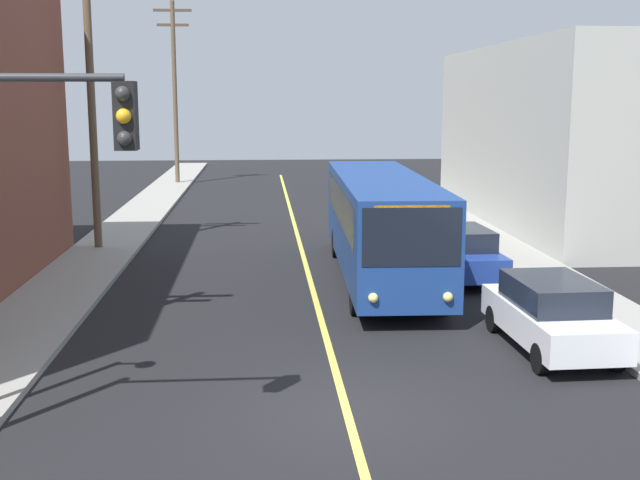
% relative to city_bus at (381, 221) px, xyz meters
% --- Properties ---
extents(ground_plane, '(120.00, 120.00, 0.00)m').
position_rel_city_bus_xyz_m(ground_plane, '(-2.20, -10.62, -1.82)').
color(ground_plane, black).
extents(sidewalk_left, '(2.50, 90.00, 0.15)m').
position_rel_city_bus_xyz_m(sidewalk_left, '(-9.45, -0.62, -1.74)').
color(sidewalk_left, gray).
rests_on(sidewalk_left, ground).
extents(sidewalk_right, '(2.50, 90.00, 0.15)m').
position_rel_city_bus_xyz_m(sidewalk_right, '(5.05, -0.62, -1.74)').
color(sidewalk_right, gray).
rests_on(sidewalk_right, ground).
extents(lane_stripe_center, '(0.16, 60.00, 0.01)m').
position_rel_city_bus_xyz_m(lane_stripe_center, '(-2.20, 4.38, -1.81)').
color(lane_stripe_center, '#D8CC4C').
rests_on(lane_stripe_center, ground).
extents(building_right_warehouse, '(12.00, 18.24, 7.82)m').
position_rel_city_bus_xyz_m(building_right_warehouse, '(12.29, 10.22, 2.09)').
color(building_right_warehouse, '#B2B2A8').
rests_on(building_right_warehouse, ground).
extents(city_bus, '(2.90, 12.21, 3.20)m').
position_rel_city_bus_xyz_m(city_bus, '(0.00, 0.00, 0.00)').
color(city_bus, navy).
rests_on(city_bus, ground).
extents(parked_car_white, '(1.93, 4.45, 1.62)m').
position_rel_city_bus_xyz_m(parked_car_white, '(2.72, -7.43, -0.98)').
color(parked_car_white, silver).
rests_on(parked_car_white, ground).
extents(parked_car_blue, '(1.96, 4.46, 1.62)m').
position_rel_city_bus_xyz_m(parked_car_blue, '(2.46, -0.30, -0.98)').
color(parked_car_blue, navy).
rests_on(parked_car_blue, ground).
extents(parked_car_silver, '(1.92, 4.45, 1.62)m').
position_rel_city_bus_xyz_m(parked_car_silver, '(2.68, 4.98, -0.98)').
color(parked_car_silver, '#B7B7BC').
rests_on(parked_car_silver, ground).
extents(utility_pole_mid, '(2.40, 0.28, 11.13)m').
position_rel_city_bus_xyz_m(utility_pole_mid, '(-9.69, 5.32, 4.42)').
color(utility_pole_mid, brown).
rests_on(utility_pole_mid, sidewalk_left).
extents(utility_pole_far, '(2.40, 0.28, 11.49)m').
position_rel_city_bus_xyz_m(utility_pole_far, '(-9.10, 28.42, 4.61)').
color(utility_pole_far, brown).
rests_on(utility_pole_far, sidewalk_left).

